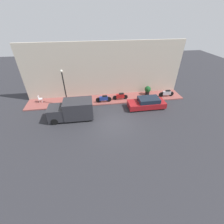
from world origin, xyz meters
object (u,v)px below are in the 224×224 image
(delivery_van, at_px, (72,110))
(motorcycle_red, at_px, (120,96))
(parked_car, at_px, (147,103))
(potted_plant, at_px, (148,90))
(streetlamp, at_px, (64,85))
(motorcycle_blue, at_px, (104,99))
(scooter_silver, at_px, (167,93))
(cafe_chair, at_px, (40,98))

(delivery_van, distance_m, motorcycle_red, 6.38)
(parked_car, bearing_deg, potted_plant, -20.71)
(streetlamp, bearing_deg, motorcycle_red, -86.00)
(streetlamp, bearing_deg, potted_plant, -83.04)
(motorcycle_blue, height_order, scooter_silver, scooter_silver)
(parked_car, relative_size, delivery_van, 0.95)
(parked_car, height_order, potted_plant, potted_plant)
(delivery_van, xyz_separation_m, potted_plant, (3.80, -9.39, -0.25))
(motorcycle_red, bearing_deg, parked_car, -128.52)
(streetlamp, height_order, potted_plant, streetlamp)
(parked_car, relative_size, motorcycle_blue, 2.22)
(potted_plant, xyz_separation_m, cafe_chair, (-0.04, 13.49, -0.15))
(scooter_silver, bearing_deg, cafe_chair, 86.95)
(streetlamp, bearing_deg, motorcycle_blue, -88.84)
(scooter_silver, bearing_deg, streetlamp, 91.65)
(motorcycle_blue, relative_size, cafe_chair, 2.19)
(delivery_van, relative_size, cafe_chair, 5.10)
(motorcycle_blue, xyz_separation_m, cafe_chair, (1.11, 7.61, 0.03))
(streetlamp, xyz_separation_m, cafe_chair, (1.20, 3.34, -2.10))
(streetlamp, relative_size, potted_plant, 3.66)
(parked_car, height_order, motorcycle_blue, parked_car)
(delivery_van, height_order, motorcycle_blue, delivery_van)
(scooter_silver, relative_size, cafe_chair, 2.29)
(parked_car, relative_size, scooter_silver, 2.13)
(motorcycle_blue, relative_size, streetlamp, 0.45)
(delivery_van, xyz_separation_m, motorcycle_red, (3.00, -5.61, -0.45))
(delivery_van, distance_m, cafe_chair, 5.58)
(parked_car, bearing_deg, scooter_silver, -58.64)
(potted_plant, bearing_deg, parked_car, 159.29)
(motorcycle_red, distance_m, cafe_chair, 9.74)
(streetlamp, bearing_deg, scooter_silver, -88.35)
(scooter_silver, bearing_deg, delivery_van, 104.06)
(parked_car, height_order, cafe_chair, parked_car)
(cafe_chair, bearing_deg, motorcycle_red, -94.42)
(streetlamp, bearing_deg, delivery_van, -163.34)
(parked_car, xyz_separation_m, delivery_van, (-0.87, 8.29, 0.42))
(scooter_silver, distance_m, cafe_chair, 15.76)
(motorcycle_blue, bearing_deg, scooter_silver, -88.09)
(potted_plant, bearing_deg, cafe_chair, 90.19)
(scooter_silver, distance_m, streetlamp, 12.59)
(motorcycle_blue, distance_m, motorcycle_red, 2.14)
(motorcycle_red, xyz_separation_m, scooter_silver, (-0.09, -6.03, 0.02))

